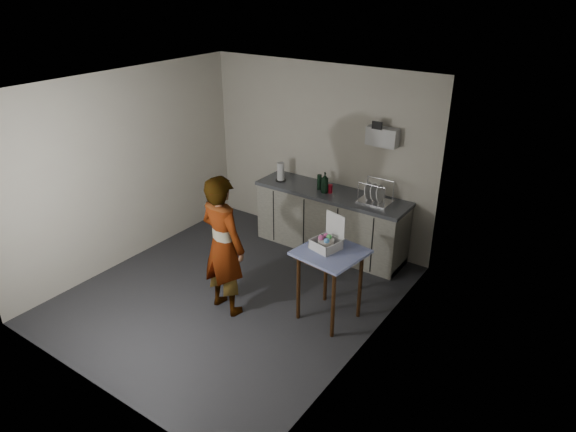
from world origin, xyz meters
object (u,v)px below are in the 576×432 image
Objects in this scene: kitchen_counter at (330,223)px; paper_towel at (281,172)px; dark_bottle at (319,182)px; dish_rack at (375,197)px; soap_bottle at (325,183)px; side_table at (330,260)px; bakery_box at (327,241)px; standing_man at (223,246)px; soda_can at (330,189)px.

kitchen_counter is 8.17× the size of paper_towel.
dish_rack is at bearing 2.63° from dark_bottle.
side_table is at bearing -56.55° from soap_bottle.
bakery_box reaches higher than side_table.
standing_man reaches higher than bakery_box.
kitchen_counter is 0.85m from dish_rack.
side_table is 0.22m from bakery_box.
dish_rack reaches higher than paper_towel.
standing_man reaches higher than dark_bottle.
dish_rack is 1.09× the size of bakery_box.
bakery_box is (1.03, 0.57, 0.12)m from standing_man.
soap_bottle is 0.73m from dish_rack.
side_table is 2.09× the size of dish_rack.
soda_can is at bearing -174.37° from dish_rack.
dark_bottle is at bearing -177.37° from dish_rack.
standing_man is 7.89× the size of dark_bottle.
bakery_box reaches higher than soap_bottle.
dish_rack is at bearing 2.93° from paper_towel.
side_table is 1.23m from standing_man.
dark_bottle is 0.79× the size of paper_towel.
soap_bottle is 0.70× the size of dish_rack.
soap_bottle is (-0.90, 1.36, 0.29)m from side_table.
bakery_box is at bearing -143.44° from standing_man.
soap_bottle is 1.37× the size of dark_bottle.
dish_rack reaches higher than side_table.
paper_towel is at bearing 147.98° from side_table.
paper_towel is (-0.83, -0.01, 0.07)m from soda_can.
standing_man is (-0.28, -1.98, 0.43)m from kitchen_counter.
kitchen_counter is at bearing -178.74° from dish_rack.
bakery_box is at bearing -61.69° from kitchen_counter.
kitchen_counter is at bearing 7.29° from dark_bottle.
dish_rack is at bearing -107.43° from standing_man.
standing_man is at bearing -73.91° from paper_towel.
soap_bottle is 1.56m from bakery_box.
dark_bottle is 0.56× the size of bakery_box.
standing_man is 6.21× the size of paper_towel.
side_table is 1.65m from soap_bottle.
dark_bottle is at bearing 138.12° from bakery_box.
standing_man is at bearing -97.97° from kitchen_counter.
side_table is 2.18m from paper_towel.
soda_can is (0.28, 1.93, 0.12)m from standing_man.
kitchen_counter is 1.68m from bakery_box.
side_table is at bearing -146.70° from standing_man.
soda_can is 0.28× the size of dish_rack.
standing_man is at bearing -98.27° from soda_can.
dark_bottle is (-1.02, 1.42, 0.25)m from side_table.
soap_bottle reaches higher than paper_towel.
paper_towel reaches higher than side_table.
soda_can is (0.07, 0.04, -0.09)m from soap_bottle.
kitchen_counter is 1.03m from paper_towel.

